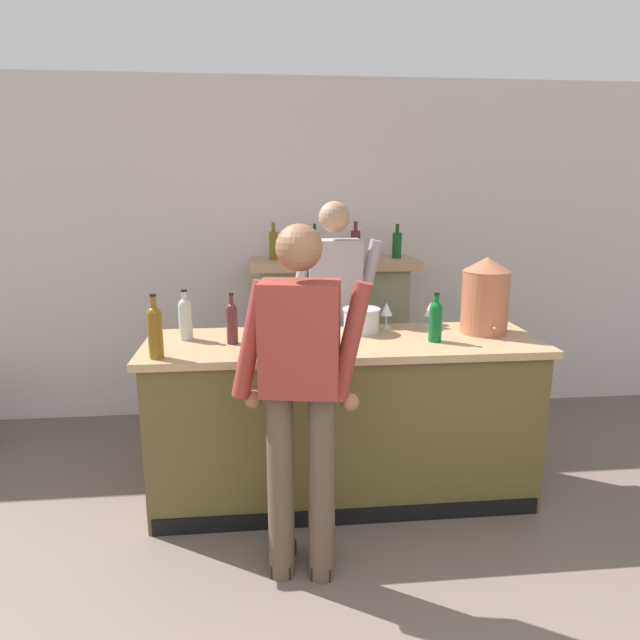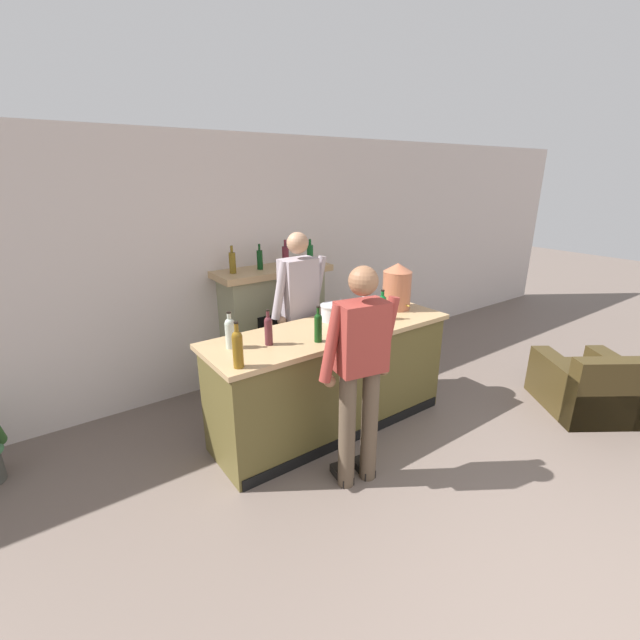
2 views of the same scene
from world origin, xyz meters
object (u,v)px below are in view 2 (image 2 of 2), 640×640
object	(u,v)px
wine_bottle_riesling_slim	(230,332)
wine_glass_front_left	(340,303)
copper_dispenser	(397,286)
ice_bucket_steel	(333,312)
wine_bottle_rose_blush	(238,347)
wine_bottle_chardonnay_pale	(318,326)
wine_bottle_port_short	(268,329)
wine_bottle_cabernet_heavy	(382,306)
person_bartender	(299,313)
armchair_black	(591,390)
person_customer	(360,370)
wine_glass_by_dispenser	(364,298)
fireplace_stone	(274,323)

from	to	relation	value
wine_bottle_riesling_slim	wine_glass_front_left	size ratio (longest dim) A/B	1.88
copper_dispenser	ice_bucket_steel	bearing A→B (deg)	173.78
wine_bottle_rose_blush	wine_bottle_chardonnay_pale	size ratio (longest dim) A/B	1.13
copper_dispenser	wine_bottle_port_short	world-z (taller)	copper_dispenser
wine_bottle_rose_blush	wine_bottle_riesling_slim	bearing A→B (deg)	73.47
wine_bottle_chardonnay_pale	wine_bottle_cabernet_heavy	size ratio (longest dim) A/B	1.06
person_bartender	wine_bottle_cabernet_heavy	xyz separation A→B (m)	(0.52, -0.65, 0.14)
person_bartender	wine_bottle_riesling_slim	bearing A→B (deg)	-154.28
wine_glass_front_left	copper_dispenser	bearing A→B (deg)	-19.23
armchair_black	wine_bottle_port_short	bearing A→B (deg)	155.84
person_customer	copper_dispenser	bearing A→B (deg)	34.67
armchair_black	wine_bottle_rose_blush	world-z (taller)	wine_bottle_rose_blush
armchair_black	wine_glass_by_dispenser	xyz separation A→B (m)	(-1.71, 1.61, 0.89)
wine_bottle_riesling_slim	wine_bottle_rose_blush	bearing A→B (deg)	-106.53
wine_bottle_riesling_slim	wine_bottle_chardonnay_pale	bearing A→B (deg)	-24.98
wine_bottle_port_short	wine_bottle_chardonnay_pale	world-z (taller)	wine_bottle_chardonnay_pale
wine_bottle_rose_blush	wine_glass_front_left	bearing A→B (deg)	21.92
person_customer	wine_bottle_cabernet_heavy	world-z (taller)	person_customer
wine_bottle_port_short	wine_glass_by_dispenser	size ratio (longest dim) A/B	1.80
armchair_black	person_bartender	size ratio (longest dim) A/B	0.66
wine_bottle_port_short	wine_bottle_riesling_slim	world-z (taller)	wine_bottle_riesling_slim
wine_bottle_cabernet_heavy	armchair_black	bearing A→B (deg)	-35.25
person_bartender	wine_bottle_chardonnay_pale	bearing A→B (deg)	-111.87
person_bartender	wine_bottle_rose_blush	bearing A→B (deg)	-142.00
wine_bottle_port_short	ice_bucket_steel	bearing A→B (deg)	12.85
wine_bottle_port_short	wine_glass_by_dispenser	world-z (taller)	wine_bottle_port_short
person_customer	wine_bottle_cabernet_heavy	xyz separation A→B (m)	(0.84, 0.66, 0.18)
copper_dispenser	person_bartender	bearing A→B (deg)	151.58
person_customer	wine_bottle_port_short	world-z (taller)	person_customer
copper_dispenser	wine_bottle_port_short	bearing A→B (deg)	-176.40
person_customer	wine_glass_front_left	distance (m)	1.22
wine_bottle_chardonnay_pale	armchair_black	bearing A→B (deg)	-23.83
armchair_black	wine_glass_front_left	bearing A→B (deg)	140.72
person_bartender	wine_glass_front_left	xyz separation A→B (m)	(0.31, -0.28, 0.12)
wine_bottle_riesling_slim	wine_glass_front_left	xyz separation A→B (m)	(1.26, 0.18, -0.02)
ice_bucket_steel	wine_bottle_riesling_slim	xyz separation A→B (m)	(-1.07, -0.06, 0.06)
wine_bottle_chardonnay_pale	wine_glass_front_left	bearing A→B (deg)	38.13
copper_dispenser	wine_bottle_riesling_slim	world-z (taller)	copper_dispenser
wine_bottle_riesling_slim	person_customer	bearing A→B (deg)	-53.85
armchair_black	wine_bottle_chardonnay_pale	size ratio (longest dim) A/B	3.91
fireplace_stone	ice_bucket_steel	xyz separation A→B (m)	(0.04, -1.06, 0.41)
wine_bottle_port_short	wine_bottle_chardonnay_pale	distance (m)	0.41
person_bartender	copper_dispenser	xyz separation A→B (m)	(0.88, -0.48, 0.24)
copper_dispenser	wine_bottle_rose_blush	world-z (taller)	copper_dispenser
fireplace_stone	armchair_black	size ratio (longest dim) A/B	1.37
person_bartender	ice_bucket_steel	world-z (taller)	person_bartender
ice_bucket_steel	wine_bottle_rose_blush	size ratio (longest dim) A/B	0.67
wine_bottle_port_short	wine_glass_front_left	xyz separation A→B (m)	(0.98, 0.30, -0.02)
person_customer	copper_dispenser	size ratio (longest dim) A/B	3.69
wine_bottle_rose_blush	ice_bucket_steel	bearing A→B (deg)	20.09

